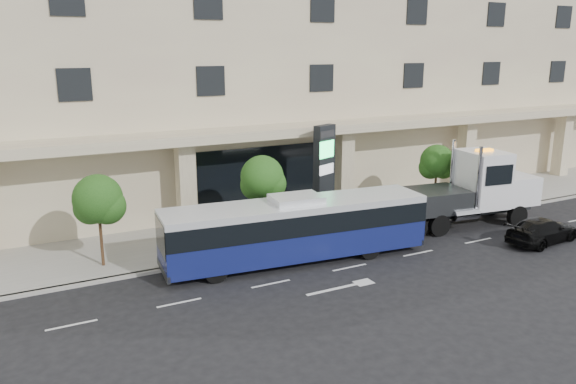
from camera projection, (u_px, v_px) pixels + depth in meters
The scene contains 11 objects.
ground at pixel (332, 257), 26.93m from camera, with size 120.00×120.00×0.00m, color black.
sidewalk at pixel (285, 227), 31.21m from camera, with size 120.00×6.00×0.15m, color gray.
curb at pixel (312, 243), 28.63m from camera, with size 120.00×0.30×0.15m, color gray.
convention_center at pixel (214, 45), 37.72m from camera, with size 60.00×17.60×20.00m.
tree_left at pixel (99, 202), 24.80m from camera, with size 2.27×2.20×4.22m.
tree_mid at pixel (263, 180), 28.33m from camera, with size 2.28×2.20×4.38m.
tree_right at pixel (437, 164), 33.51m from camera, with size 2.10×2.00×4.04m.
city_bus at pixel (296, 228), 26.09m from camera, with size 12.72×3.85×3.17m.
tow_truck at pixel (467, 192), 31.37m from camera, with size 10.44×3.70×4.72m.
black_sedan at pixel (542, 230), 28.80m from camera, with size 1.83×4.50×1.31m, color black.
signage_pylon at pixel (324, 174), 31.01m from camera, with size 1.46×0.98×5.55m.
Camera 1 is at (-13.54, -21.49, 9.71)m, focal length 35.00 mm.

